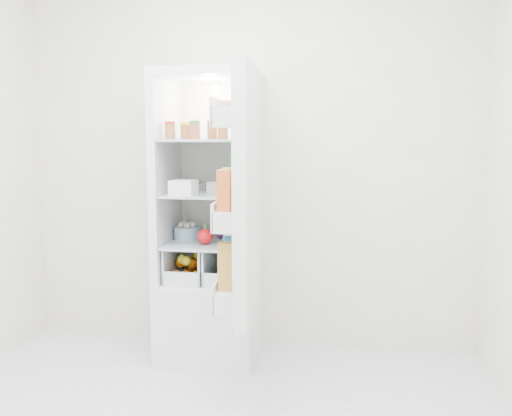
% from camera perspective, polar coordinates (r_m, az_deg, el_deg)
% --- Properties ---
extents(room_walls, '(3.02, 3.02, 2.61)m').
position_cam_1_polar(room_walls, '(2.34, -7.12, 11.50)').
color(room_walls, silver).
rests_on(room_walls, ground).
extents(refrigerator, '(0.60, 0.60, 1.80)m').
position_cam_1_polar(refrigerator, '(3.67, -4.42, -4.42)').
color(refrigerator, white).
rests_on(refrigerator, ground).
extents(shelf_low, '(0.49, 0.53, 0.01)m').
position_cam_1_polar(shelf_low, '(3.59, -4.67, -3.46)').
color(shelf_low, '#A6BBC3').
rests_on(shelf_low, refrigerator).
extents(shelf_mid, '(0.49, 0.53, 0.02)m').
position_cam_1_polar(shelf_mid, '(3.55, -4.72, 1.46)').
color(shelf_mid, '#A6BBC3').
rests_on(shelf_mid, refrigerator).
extents(shelf_top, '(0.49, 0.53, 0.02)m').
position_cam_1_polar(shelf_top, '(3.53, -4.78, 6.80)').
color(shelf_top, '#A6BBC3').
rests_on(shelf_top, refrigerator).
extents(crisper_left, '(0.23, 0.46, 0.22)m').
position_cam_1_polar(crisper_left, '(3.65, -6.52, -5.39)').
color(crisper_left, silver).
rests_on(crisper_left, refrigerator).
extents(crisper_right, '(0.23, 0.46, 0.22)m').
position_cam_1_polar(crisper_right, '(3.59, -2.74, -5.56)').
color(crisper_right, silver).
rests_on(crisper_right, refrigerator).
extents(condiment_jars, '(0.46, 0.32, 0.08)m').
position_cam_1_polar(condiment_jars, '(3.45, -5.50, 7.60)').
color(condiment_jars, '#B21919').
rests_on(condiment_jars, shelf_top).
extents(squeeze_bottle, '(0.06, 0.06, 0.19)m').
position_cam_1_polar(squeeze_bottle, '(3.65, -1.62, 8.47)').
color(squeeze_bottle, white).
rests_on(squeeze_bottle, shelf_top).
extents(tub_white, '(0.15, 0.15, 0.09)m').
position_cam_1_polar(tub_white, '(3.38, -7.27, 2.02)').
color(tub_white, white).
rests_on(tub_white, shelf_mid).
extents(tub_cream, '(0.15, 0.15, 0.07)m').
position_cam_1_polar(tub_cream, '(3.54, -3.72, 2.12)').
color(tub_cream, white).
rests_on(tub_cream, shelf_mid).
extents(tin_red, '(0.11, 0.11, 0.06)m').
position_cam_1_polar(tin_red, '(3.40, -1.96, 1.82)').
color(tin_red, '#E14321').
rests_on(tin_red, shelf_mid).
extents(foil_tray, '(0.17, 0.13, 0.04)m').
position_cam_1_polar(foil_tray, '(3.76, -6.16, 2.21)').
color(foil_tray, '#B9BABE').
rests_on(foil_tray, shelf_mid).
extents(tub_green, '(0.12, 0.15, 0.07)m').
position_cam_1_polar(tub_green, '(3.59, -2.37, 2.28)').
color(tub_green, '#439348').
rests_on(tub_green, shelf_mid).
extents(red_cabbage, '(0.15, 0.15, 0.15)m').
position_cam_1_polar(red_cabbage, '(3.64, -3.12, -1.98)').
color(red_cabbage, '#5E2059').
rests_on(red_cabbage, shelf_low).
extents(bell_pepper, '(0.10, 0.10, 0.10)m').
position_cam_1_polar(bell_pepper, '(3.49, -5.11, -2.85)').
color(bell_pepper, red).
rests_on(bell_pepper, shelf_low).
extents(mushroom_bowl, '(0.20, 0.20, 0.08)m').
position_cam_1_polar(mushroom_bowl, '(3.69, -6.92, -2.46)').
color(mushroom_bowl, '#93C0DC').
rests_on(mushroom_bowl, shelf_low).
extents(salad_bag, '(0.12, 0.12, 0.12)m').
position_cam_1_polar(salad_bag, '(3.45, -2.33, -2.79)').
color(salad_bag, '#ADCC99').
rests_on(salad_bag, shelf_low).
extents(citrus_pile, '(0.20, 0.31, 0.16)m').
position_cam_1_polar(citrus_pile, '(3.64, -6.59, -5.86)').
color(citrus_pile, orange).
rests_on(citrus_pile, refrigerator).
extents(veg_pile, '(0.16, 0.30, 0.10)m').
position_cam_1_polar(veg_pile, '(3.60, -2.67, -6.30)').
color(veg_pile, '#20501A').
rests_on(veg_pile, refrigerator).
extents(fridge_door, '(0.20, 0.60, 1.30)m').
position_cam_1_polar(fridge_door, '(2.92, -1.42, 0.98)').
color(fridge_door, white).
rests_on(fridge_door, refrigerator).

